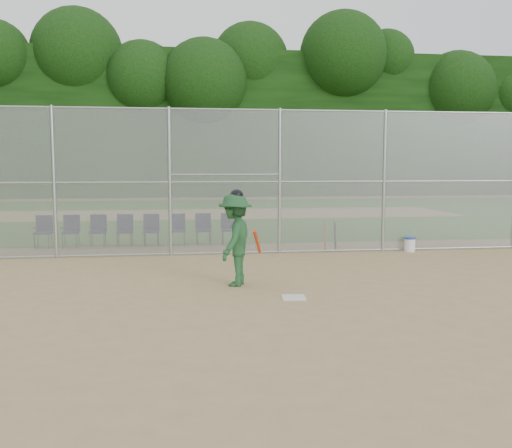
{
  "coord_description": "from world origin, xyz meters",
  "views": [
    {
      "loc": [
        -1.77,
        -10.51,
        2.48
      ],
      "look_at": [
        0.0,
        2.5,
        1.1
      ],
      "focal_mm": 40.0,
      "sensor_mm": 36.0,
      "label": 1
    }
  ],
  "objects": [
    {
      "name": "backstop_fence",
      "position": [
        0.0,
        5.0,
        2.07
      ],
      "size": [
        16.09,
        0.09,
        4.0
      ],
      "color": "gray",
      "rests_on": "ground"
    },
    {
      "name": "chair_2",
      "position": [
        -4.19,
        6.96,
        0.48
      ],
      "size": [
        0.54,
        0.52,
        0.96
      ],
      "primitive_type": null,
      "color": "#11123E",
      "rests_on": "ground"
    },
    {
      "name": "chair_3",
      "position": [
        -3.4,
        6.96,
        0.48
      ],
      "size": [
        0.54,
        0.52,
        0.96
      ],
      "primitive_type": null,
      "color": "#11123E",
      "rests_on": "ground"
    },
    {
      "name": "home_plate",
      "position": [
        0.33,
        -0.29,
        0.01
      ],
      "size": [
        0.48,
        0.48,
        0.02
      ],
      "primitive_type": "cube",
      "rotation": [
        0.0,
        0.0,
        -0.12
      ],
      "color": "silver",
      "rests_on": "ground"
    },
    {
      "name": "chair_1",
      "position": [
        -4.99,
        6.96,
        0.48
      ],
      "size": [
        0.54,
        0.52,
        0.96
      ],
      "primitive_type": null,
      "color": "#11123E",
      "rests_on": "ground"
    },
    {
      "name": "water_cooler",
      "position": [
        4.75,
        4.83,
        0.21
      ],
      "size": [
        0.32,
        0.32,
        0.41
      ],
      "color": "white",
      "rests_on": "ground"
    },
    {
      "name": "grass_strip",
      "position": [
        0.0,
        18.0,
        0.01
      ],
      "size": [
        100.0,
        100.0,
        0.0
      ],
      "primitive_type": "plane",
      "color": "#2A611D",
      "rests_on": "ground"
    },
    {
      "name": "treeline",
      "position": [
        0.0,
        20.0,
        5.5
      ],
      "size": [
        81.0,
        60.0,
        11.0
      ],
      "color": "black",
      "rests_on": "ground"
    },
    {
      "name": "batter_at_plate",
      "position": [
        -0.64,
        0.97,
        0.96
      ],
      "size": [
        1.11,
        1.45,
        1.98
      ],
      "color": "#1F4F28",
      "rests_on": "ground"
    },
    {
      "name": "chair_0",
      "position": [
        -5.78,
        6.96,
        0.48
      ],
      "size": [
        0.54,
        0.52,
        0.96
      ],
      "primitive_type": null,
      "color": "#11123E",
      "rests_on": "ground"
    },
    {
      "name": "dirt_patch_far",
      "position": [
        0.0,
        18.0,
        0.01
      ],
      "size": [
        24.0,
        24.0,
        0.0
      ],
      "primitive_type": "plane",
      "color": "tan",
      "rests_on": "ground"
    },
    {
      "name": "ground",
      "position": [
        0.0,
        0.0,
        0.0
      ],
      "size": [
        100.0,
        100.0,
        0.0
      ],
      "primitive_type": "plane",
      "color": "tan",
      "rests_on": "ground"
    },
    {
      "name": "chair_5",
      "position": [
        -1.82,
        6.96,
        0.48
      ],
      "size": [
        0.54,
        0.52,
        0.96
      ],
      "primitive_type": null,
      "color": "#11123E",
      "rests_on": "ground"
    },
    {
      "name": "spare_bats",
      "position": [
        2.5,
        5.21,
        0.42
      ],
      "size": [
        0.36,
        0.24,
        0.85
      ],
      "color": "#D84C14",
      "rests_on": "ground"
    },
    {
      "name": "chair_4",
      "position": [
        -2.61,
        6.96,
        0.48
      ],
      "size": [
        0.54,
        0.52,
        0.96
      ],
      "primitive_type": null,
      "color": "#11123E",
      "rests_on": "ground"
    },
    {
      "name": "chair_7",
      "position": [
        -0.23,
        6.96,
        0.48
      ],
      "size": [
        0.54,
        0.52,
        0.96
      ],
      "primitive_type": null,
      "color": "#11123E",
      "rests_on": "ground"
    },
    {
      "name": "chair_6",
      "position": [
        -1.03,
        6.96,
        0.48
      ],
      "size": [
        0.54,
        0.52,
        0.96
      ],
      "primitive_type": null,
      "color": "#11123E",
      "rests_on": "ground"
    }
  ]
}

